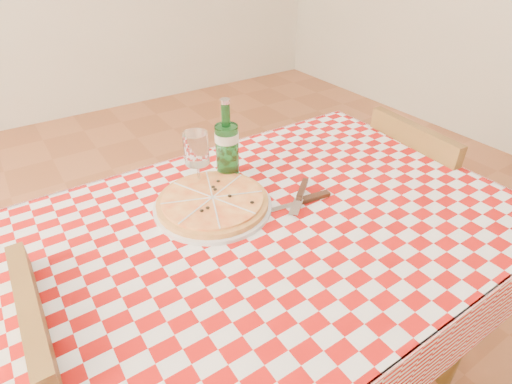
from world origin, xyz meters
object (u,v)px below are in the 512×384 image
Objects in this scene: chair_near at (413,204)px; water_bottle at (227,141)px; pizza_plate at (213,201)px; wine_glass at (197,162)px; dining_table at (274,248)px.

chair_near is 3.35× the size of water_bottle.
pizza_plate is 0.12m from wine_glass.
dining_table is at bearing -51.71° from pizza_plate.
pizza_plate is at bearing -179.60° from chair_near.
chair_near is (0.74, 0.07, -0.18)m from dining_table.
pizza_plate is at bearing -97.38° from wine_glass.
dining_table is 0.76m from chair_near.
water_bottle is (0.00, 0.24, 0.22)m from dining_table.
water_bottle is at bearing 89.13° from dining_table.
dining_table is 6.82× the size of wine_glass.
chair_near is 0.86m from water_bottle.
pizza_plate is (-0.84, 0.07, 0.30)m from chair_near.
pizza_plate is (-0.11, 0.14, 0.12)m from dining_table.
chair_near is at bearing -11.75° from wine_glass.
water_bottle reaches higher than dining_table.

